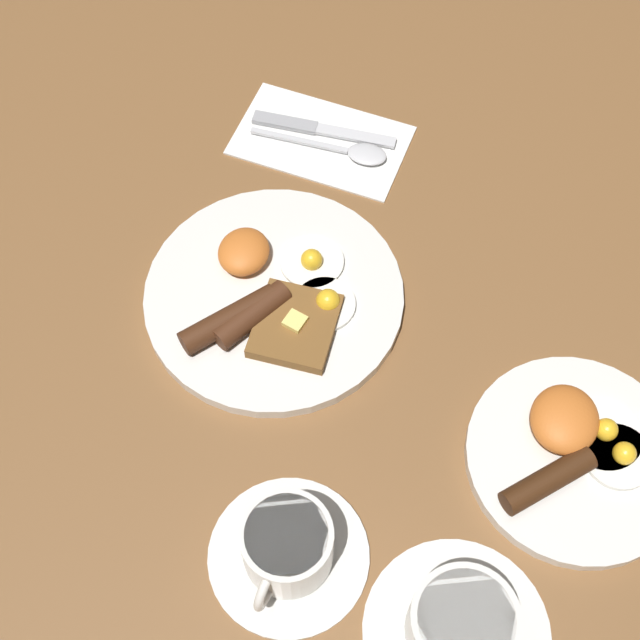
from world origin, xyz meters
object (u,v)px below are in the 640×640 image
at_px(breakfast_plate_far, 575,452).
at_px(spoon, 352,151).
at_px(breakfast_plate_near, 273,297).
at_px(teacup_far, 460,628).
at_px(knife, 315,128).
at_px(teacup_near, 287,548).

bearing_deg(breakfast_plate_far, spoon, -134.42).
bearing_deg(breakfast_plate_near, teacup_far, 43.20).
bearing_deg(breakfast_plate_far, breakfast_plate_near, -103.94).
height_order(knife, spoon, spoon).
bearing_deg(spoon, teacup_near, -82.27).
xyz_separation_m(knife, spoon, (0.02, 0.05, 0.00)).
bearing_deg(spoon, breakfast_plate_near, -97.63).
xyz_separation_m(breakfast_plate_near, teacup_far, (0.28, 0.26, 0.02)).
distance_m(breakfast_plate_near, spoon, 0.22).
bearing_deg(knife, breakfast_plate_far, -44.87).
xyz_separation_m(breakfast_plate_far, teacup_near, (0.17, -0.23, 0.02)).
distance_m(breakfast_plate_far, knife, 0.48).
height_order(teacup_near, knife, teacup_near).
distance_m(breakfast_plate_near, breakfast_plate_far, 0.34).
height_order(breakfast_plate_far, teacup_near, teacup_near).
bearing_deg(knife, spoon, -26.52).
xyz_separation_m(breakfast_plate_far, spoon, (-0.30, -0.31, -0.01)).
xyz_separation_m(teacup_near, knife, (-0.50, -0.12, -0.02)).
distance_m(teacup_near, teacup_far, 0.16).
height_order(breakfast_plate_far, spoon, breakfast_plate_far).
bearing_deg(spoon, knife, 155.29).
height_order(teacup_far, spoon, teacup_far).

